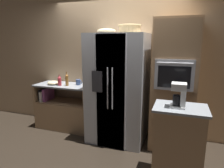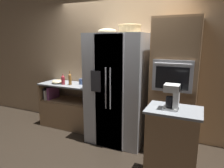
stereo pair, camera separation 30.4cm
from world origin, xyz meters
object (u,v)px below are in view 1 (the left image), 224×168
wicker_basket (130,28)px  mug (78,82)px  fruit_bowl (107,31)px  mixing_bowl (53,83)px  bottle_short (67,80)px  coffee_maker (180,95)px  wall_oven (174,85)px  bottle_tall (60,81)px  refrigerator (118,89)px

wicker_basket → mug: bearing=170.4°
fruit_bowl → mixing_bowl: bearing=177.4°
wicker_basket → bottle_short: size_ratio=1.36×
wicker_basket → bottle_short: 1.56m
wicker_basket → bottle_short: wicker_basket is taller
bottle_short → coffee_maker: 2.28m
wall_oven → wicker_basket: size_ratio=5.66×
bottle_tall → mug: (0.32, 0.17, -0.04)m
fruit_bowl → refrigerator: bearing=-0.5°
refrigerator → wall_oven: (0.93, 0.07, 0.11)m
wicker_basket → bottle_tall: (-1.39, 0.01, -0.95)m
refrigerator → wicker_basket: (0.19, 0.00, 1.01)m
mug → mixing_bowl: size_ratio=0.56×
refrigerator → bottle_short: bearing=177.3°
wall_oven → mug: (-1.81, 0.12, -0.10)m
bottle_short → mixing_bowl: 0.33m
wall_oven → mixing_bowl: (-2.30, -0.02, -0.11)m
fruit_bowl → mixing_bowl: fruit_bowl is taller
bottle_tall → refrigerator: bearing=-0.8°
refrigerator → wall_oven: wall_oven is taller
refrigerator → mixing_bowl: size_ratio=8.03×
wall_oven → mug: 1.82m
fruit_bowl → bottle_tall: 1.35m
mixing_bowl → coffee_maker: 2.58m
mixing_bowl → wall_oven: bearing=0.4°
bottle_short → wicker_basket: bearing=-2.1°
mixing_bowl → bottle_tall: bearing=-12.5°
fruit_bowl → bottle_short: fruit_bowl is taller
coffee_maker → bottle_short: bearing=156.5°
bottle_short → mixing_bowl: (-0.32, 0.00, -0.08)m
bottle_short → mug: bearing=38.1°
fruit_bowl → bottle_tall: bearing=179.2°
wicker_basket → bottle_short: bearing=177.9°
bottle_short → fruit_bowl: bearing=-3.3°
refrigerator → coffee_maker: 1.36m
mug → fruit_bowl: bearing=-15.3°
mixing_bowl → coffee_maker: (2.40, -0.91, 0.21)m
fruit_bowl → mug: bearing=164.7°
wall_oven → mixing_bowl: wall_oven is taller
fruit_bowl → coffee_maker: bearing=-34.7°
wicker_basket → mug: wicker_basket is taller
fruit_bowl → mug: (-0.67, 0.18, -0.97)m
bottle_tall → fruit_bowl: bearing=-0.8°
refrigerator → bottle_tall: (-1.20, 0.02, 0.06)m
mug → mixing_bowl: 0.51m
wicker_basket → mug: 1.47m
bottle_short → coffee_maker: coffee_maker is taller
bottle_tall → mixing_bowl: bottle_tall is taller
refrigerator → fruit_bowl: bearing=179.5°
mixing_bowl → fruit_bowl: bearing=-2.6°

